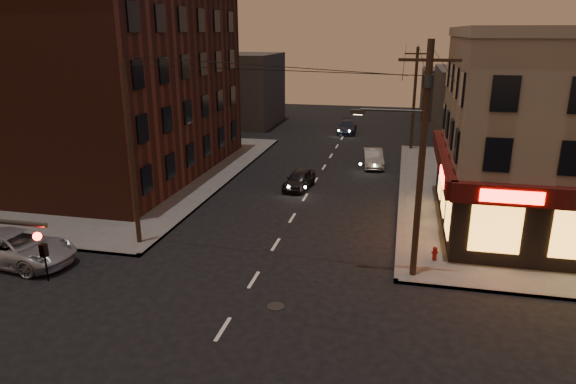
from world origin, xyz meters
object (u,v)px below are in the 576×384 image
(suv_cross, at_px, (17,248))
(sedan_near, at_px, (299,179))
(fire_hydrant, at_px, (435,253))
(sedan_far, at_px, (347,127))
(sedan_mid, at_px, (373,158))

(suv_cross, xyz_separation_m, sedan_near, (10.46, 14.65, -0.13))
(suv_cross, height_order, fire_hydrant, suv_cross)
(suv_cross, height_order, sedan_near, suv_cross)
(sedan_near, relative_size, sedan_far, 0.83)
(suv_cross, xyz_separation_m, fire_hydrant, (19.05, 4.30, -0.25))
(sedan_mid, xyz_separation_m, fire_hydrant, (4.00, -17.60, -0.17))
(sedan_far, relative_size, fire_hydrant, 6.72)
(sedan_mid, height_order, sedan_far, sedan_mid)
(fire_hydrant, bearing_deg, suv_cross, -167.29)
(suv_cross, distance_m, sedan_far, 37.41)
(sedan_far, distance_m, fire_hydrant, 32.24)
(suv_cross, distance_m, fire_hydrant, 19.53)
(sedan_near, distance_m, sedan_mid, 8.57)
(sedan_mid, distance_m, sedan_far, 14.19)
(sedan_near, relative_size, fire_hydrant, 5.60)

